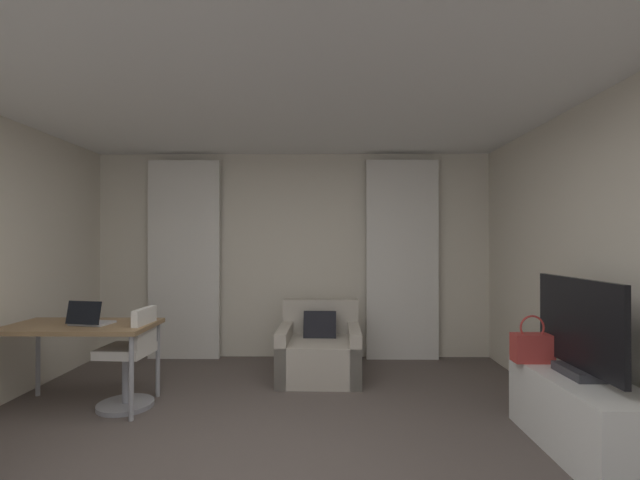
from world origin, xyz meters
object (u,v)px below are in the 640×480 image
object	(u,v)px
laptop	(90,320)
tv_console	(583,416)
handbag_primary	(532,347)
tv_flatscreen	(578,330)
armchair	(320,352)
desk_chair	(130,363)
desk	(81,331)

from	to	relation	value
laptop	tv_console	world-z (taller)	laptop
handbag_primary	tv_console	bearing A→B (deg)	-68.96
tv_console	tv_flatscreen	distance (m)	0.59
armchair	desk_chair	distance (m)	1.89
desk	tv_flatscreen	size ratio (longest dim) A/B	1.26
desk_chair	tv_console	distance (m)	3.61
tv_console	tv_flatscreen	bearing A→B (deg)	90.00
armchair	handbag_primary	bearing A→B (deg)	-37.11
laptop	handbag_primary	xyz separation A→B (m)	(3.70, -0.35, -0.14)
desk_chair	laptop	xyz separation A→B (m)	(-0.34, -0.05, 0.39)
desk	laptop	bearing A→B (deg)	-22.29
armchair	tv_console	xyz separation A→B (m)	(1.84, -1.68, -0.01)
desk	tv_flatscreen	xyz separation A→B (m)	(3.95, -0.74, 0.17)
armchair	desk_chair	xyz separation A→B (m)	(-1.67, -0.88, 0.12)
tv_flatscreen	handbag_primary	xyz separation A→B (m)	(-0.15, 0.35, -0.20)
laptop	armchair	bearing A→B (deg)	24.77
desk_chair	laptop	distance (m)	0.52
tv_console	tv_flatscreen	size ratio (longest dim) A/B	1.21
laptop	tv_console	distance (m)	3.96
armchair	handbag_primary	world-z (taller)	handbag_primary
tv_flatscreen	laptop	bearing A→B (deg)	169.65
armchair	handbag_primary	xyz separation A→B (m)	(1.69, -1.28, 0.37)
tv_console	armchair	bearing A→B (deg)	137.70
armchair	laptop	size ratio (longest dim) A/B	2.48
desk_chair	laptop	world-z (taller)	laptop
desk_chair	handbag_primary	size ratio (longest dim) A/B	2.39
armchair	laptop	world-z (taller)	laptop
armchair	desk_chair	bearing A→B (deg)	-152.18
desk_chair	tv_flatscreen	distance (m)	3.62
armchair	desk	xyz separation A→B (m)	(-2.11, -0.89, 0.40)
armchair	tv_console	bearing A→B (deg)	-42.30
tv_console	desk_chair	bearing A→B (deg)	167.25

